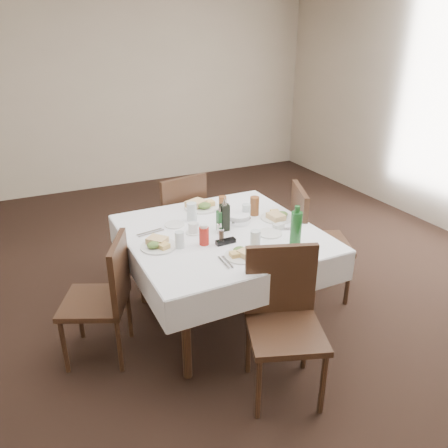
% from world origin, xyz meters
% --- Properties ---
extents(ground_plane, '(7.00, 7.00, 0.00)m').
position_xyz_m(ground_plane, '(0.00, 0.00, 0.00)').
color(ground_plane, black).
extents(room_shell, '(6.04, 7.04, 2.80)m').
position_xyz_m(room_shell, '(0.00, 0.00, 1.71)').
color(room_shell, '#B9A78F').
rests_on(room_shell, ground).
extents(dining_table, '(1.38, 1.38, 0.76)m').
position_xyz_m(dining_table, '(-0.06, -0.16, 0.68)').
color(dining_table, black).
rests_on(dining_table, ground).
extents(chair_north, '(0.53, 0.53, 0.96)m').
position_xyz_m(chair_north, '(-0.08, 0.71, 0.55)').
color(chair_north, black).
rests_on(chair_north, ground).
extents(chair_south, '(0.57, 0.57, 0.94)m').
position_xyz_m(chair_south, '(-0.02, -0.95, 0.54)').
color(chair_south, black).
rests_on(chair_south, ground).
extents(chair_east, '(0.60, 0.60, 0.97)m').
position_xyz_m(chair_east, '(0.77, -0.15, 0.55)').
color(chair_east, black).
rests_on(chair_east, ground).
extents(chair_west, '(0.56, 0.56, 0.89)m').
position_xyz_m(chair_west, '(-0.94, -0.21, 0.51)').
color(chair_west, black).
rests_on(chair_west, ground).
extents(meal_north, '(0.29, 0.29, 0.06)m').
position_xyz_m(meal_north, '(-0.02, 0.32, 0.79)').
color(meal_north, white).
rests_on(meal_north, dining_table).
extents(meal_south, '(0.23, 0.23, 0.05)m').
position_xyz_m(meal_south, '(-0.10, -0.57, 0.78)').
color(meal_south, white).
rests_on(meal_south, dining_table).
extents(meal_east, '(0.25, 0.25, 0.05)m').
position_xyz_m(meal_east, '(0.43, -0.14, 0.78)').
color(meal_east, white).
rests_on(meal_east, dining_table).
extents(meal_west, '(0.25, 0.25, 0.05)m').
position_xyz_m(meal_west, '(-0.56, -0.20, 0.78)').
color(meal_west, white).
rests_on(meal_west, dining_table).
extents(side_plate_a, '(0.15, 0.15, 0.01)m').
position_xyz_m(side_plate_a, '(-0.34, 0.09, 0.77)').
color(side_plate_a, white).
rests_on(side_plate_a, dining_table).
extents(side_plate_b, '(0.18, 0.18, 0.01)m').
position_xyz_m(side_plate_b, '(0.23, -0.36, 0.77)').
color(side_plate_b, white).
rests_on(side_plate_b, dining_table).
extents(water_n, '(0.08, 0.08, 0.14)m').
position_xyz_m(water_n, '(-0.18, 0.12, 0.83)').
color(water_n, silver).
rests_on(water_n, dining_table).
extents(water_s, '(0.07, 0.07, 0.13)m').
position_xyz_m(water_s, '(0.03, -0.50, 0.83)').
color(water_s, silver).
rests_on(water_s, dining_table).
extents(water_e, '(0.06, 0.06, 0.12)m').
position_xyz_m(water_e, '(0.21, -0.03, 0.82)').
color(water_e, silver).
rests_on(water_e, dining_table).
extents(water_w, '(0.06, 0.06, 0.12)m').
position_xyz_m(water_w, '(-0.43, -0.27, 0.82)').
color(water_w, silver).
rests_on(water_w, dining_table).
extents(iced_tea_a, '(0.06, 0.06, 0.13)m').
position_xyz_m(iced_tea_a, '(0.11, 0.18, 0.83)').
color(iced_tea_a, brown).
rests_on(iced_tea_a, dining_table).
extents(iced_tea_b, '(0.07, 0.07, 0.15)m').
position_xyz_m(iced_tea_b, '(0.31, 0.01, 0.84)').
color(iced_tea_b, brown).
rests_on(iced_tea_b, dining_table).
extents(bread_basket, '(0.19, 0.19, 0.06)m').
position_xyz_m(bread_basket, '(0.13, -0.06, 0.79)').
color(bread_basket, silver).
rests_on(bread_basket, dining_table).
extents(oil_cruet_dark, '(0.06, 0.06, 0.26)m').
position_xyz_m(oil_cruet_dark, '(-0.03, -0.15, 0.87)').
color(oil_cruet_dark, black).
rests_on(oil_cruet_dark, dining_table).
extents(oil_cruet_green, '(0.05, 0.05, 0.20)m').
position_xyz_m(oil_cruet_green, '(-0.06, -0.15, 0.85)').
color(oil_cruet_green, '#1E5F26').
rests_on(oil_cruet_green, dining_table).
extents(ketchup_bottle, '(0.07, 0.07, 0.15)m').
position_xyz_m(ketchup_bottle, '(-0.26, -0.30, 0.83)').
color(ketchup_bottle, '#B32016').
rests_on(ketchup_bottle, dining_table).
extents(salt_shaker, '(0.04, 0.04, 0.08)m').
position_xyz_m(salt_shaker, '(-0.09, -0.18, 0.80)').
color(salt_shaker, white).
rests_on(salt_shaker, dining_table).
extents(pepper_shaker, '(0.04, 0.04, 0.08)m').
position_xyz_m(pepper_shaker, '(-0.11, -0.27, 0.80)').
color(pepper_shaker, '#473526').
rests_on(pepper_shaker, dining_table).
extents(coffee_mug, '(0.12, 0.11, 0.08)m').
position_xyz_m(coffee_mug, '(-0.26, -0.10, 0.80)').
color(coffee_mug, white).
rests_on(coffee_mug, dining_table).
extents(sunglasses, '(0.14, 0.05, 0.03)m').
position_xyz_m(sunglasses, '(-0.12, -0.35, 0.78)').
color(sunglasses, black).
rests_on(sunglasses, dining_table).
extents(green_bottle, '(0.08, 0.08, 0.29)m').
position_xyz_m(green_bottle, '(0.29, -0.59, 0.89)').
color(green_bottle, '#1E5F26').
rests_on(green_bottle, dining_table).
extents(sugar_caddy, '(0.09, 0.06, 0.04)m').
position_xyz_m(sugar_caddy, '(0.34, -0.30, 0.78)').
color(sugar_caddy, white).
rests_on(sugar_caddy, dining_table).
extents(cutlery_n, '(0.10, 0.17, 0.01)m').
position_xyz_m(cutlery_n, '(0.18, 0.25, 0.77)').
color(cutlery_n, silver).
rests_on(cutlery_n, dining_table).
extents(cutlery_s, '(0.05, 0.17, 0.01)m').
position_xyz_m(cutlery_s, '(-0.24, -0.60, 0.77)').
color(cutlery_s, silver).
rests_on(cutlery_s, dining_table).
extents(cutlery_e, '(0.16, 0.09, 0.01)m').
position_xyz_m(cutlery_e, '(0.39, -0.34, 0.77)').
color(cutlery_e, silver).
rests_on(cutlery_e, dining_table).
extents(cutlery_w, '(0.21, 0.09, 0.01)m').
position_xyz_m(cutlery_w, '(-0.54, 0.03, 0.77)').
color(cutlery_w, silver).
rests_on(cutlery_w, dining_table).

